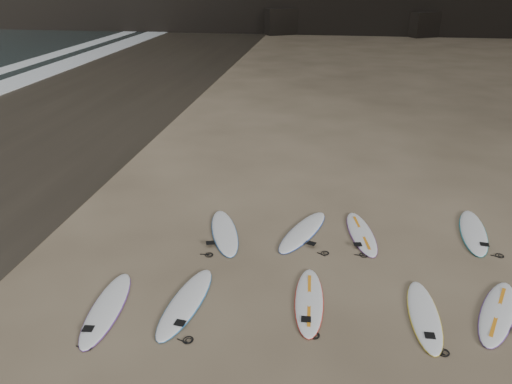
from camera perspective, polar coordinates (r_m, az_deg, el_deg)
ground at (r=10.26m, az=8.67°, el=-12.50°), size 240.00×240.00×0.00m
wet_sand at (r=23.06m, az=-25.53°, el=6.51°), size 12.00×200.00×0.01m
surfboard_0 at (r=10.39m, az=-16.71°, el=-12.56°), size 0.77×2.45×0.09m
surfboard_1 at (r=10.21m, az=-8.03°, el=-12.35°), size 0.88×2.49×0.09m
surfboard_2 at (r=10.22m, az=6.09°, el=-12.22°), size 0.64×2.30×0.08m
surfboard_3 at (r=10.32m, az=18.67°, el=-13.16°), size 0.55×2.26×0.08m
surfboard_4 at (r=10.91m, az=25.89°, el=-12.25°), size 1.44×2.37×0.08m
surfboard_5 at (r=12.58m, az=-3.62°, el=-4.57°), size 1.32×2.50×0.09m
surfboard_6 at (r=12.64m, az=5.39°, el=-4.49°), size 1.42×2.50×0.09m
surfboard_7 at (r=12.78m, az=11.95°, el=-4.62°), size 0.96×2.36×0.08m
surfboard_8 at (r=13.70m, az=23.59°, el=-4.17°), size 0.89×2.54×0.09m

